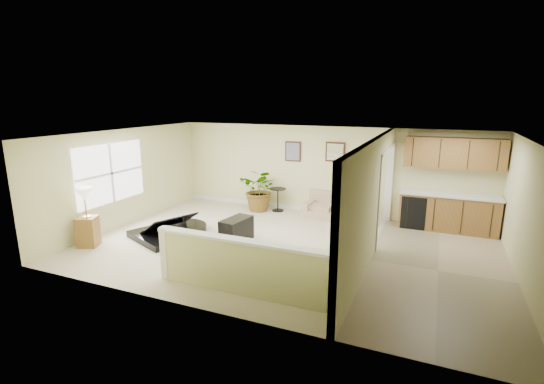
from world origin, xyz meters
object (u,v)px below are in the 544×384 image
at_px(lamp_stand, 87,222).
at_px(loveseat, 334,205).
at_px(piano, 166,213).
at_px(piano_bench, 236,230).
at_px(small_plant, 368,218).
at_px(accent_table, 278,196).
at_px(palm_plant, 260,190).

bearing_deg(lamp_stand, loveseat, 43.76).
xyz_separation_m(piano, piano_bench, (1.72, 0.34, -0.30)).
relative_size(piano_bench, small_plant, 1.73).
distance_m(loveseat, small_plant, 1.10).
relative_size(piano_bench, loveseat, 0.51).
relative_size(piano, accent_table, 3.02).
xyz_separation_m(accent_table, palm_plant, (-0.49, -0.16, 0.18)).
xyz_separation_m(piano_bench, lamp_stand, (-2.93, -1.56, 0.29)).
bearing_deg(small_plant, accent_table, 173.05).
relative_size(piano, loveseat, 1.27).
distance_m(palm_plant, small_plant, 3.22).
height_order(piano_bench, small_plant, piano_bench).
height_order(loveseat, lamp_stand, lamp_stand).
distance_m(piano, small_plant, 5.15).
height_order(palm_plant, small_plant, palm_plant).
distance_m(palm_plant, lamp_stand, 4.76).
relative_size(loveseat, palm_plant, 1.28).
height_order(accent_table, palm_plant, palm_plant).
relative_size(small_plant, lamp_stand, 0.36).
bearing_deg(small_plant, piano_bench, -137.48).
bearing_deg(piano, piano_bench, 34.35).
distance_m(small_plant, lamp_stand, 6.83).
xyz_separation_m(piano, lamp_stand, (-1.21, -1.22, -0.01)).
height_order(loveseat, accent_table, loveseat).
relative_size(piano, palm_plant, 1.63).
bearing_deg(piano, palm_plant, 91.49).
xyz_separation_m(piano_bench, loveseat, (1.60, 2.78, 0.07)).
relative_size(piano, piano_bench, 2.49).
bearing_deg(palm_plant, accent_table, 17.60).
bearing_deg(lamp_stand, accent_table, 56.31).
bearing_deg(loveseat, palm_plant, -172.15).
xyz_separation_m(piano_bench, accent_table, (-0.07, 2.73, 0.16)).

